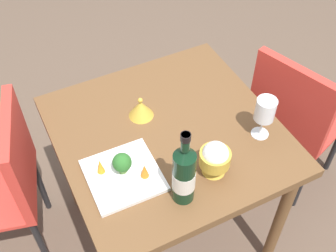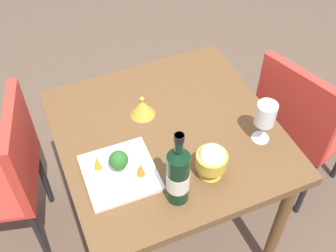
{
  "view_description": "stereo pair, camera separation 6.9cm",
  "coord_description": "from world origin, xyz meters",
  "px_view_note": "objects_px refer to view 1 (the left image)",
  "views": [
    {
      "loc": [
        0.49,
        0.98,
        1.99
      ],
      "look_at": [
        0.0,
        0.0,
        0.78
      ],
      "focal_mm": 45.78,
      "sensor_mm": 36.0,
      "label": 1
    },
    {
      "loc": [
        0.43,
        1.01,
        1.99
      ],
      "look_at": [
        0.0,
        0.0,
        0.78
      ],
      "focal_mm": 45.78,
      "sensor_mm": 36.0,
      "label": 2
    }
  ],
  "objects_px": {
    "carrot_garnish_right": "(100,166)",
    "chair_near_window": "(8,176)",
    "rice_bowl": "(215,158)",
    "serving_plate": "(123,175)",
    "wine_bottle": "(184,174)",
    "wine_glass": "(265,111)",
    "chair_by_wall": "(294,113)",
    "broccoli_floret": "(122,163)",
    "rice_bowl_lid": "(141,108)",
    "carrot_garnish_left": "(144,170)"
  },
  "relations": [
    {
      "from": "chair_by_wall",
      "to": "serving_plate",
      "type": "height_order",
      "value": "chair_by_wall"
    },
    {
      "from": "serving_plate",
      "to": "carrot_garnish_left",
      "type": "relative_size",
      "value": 4.27
    },
    {
      "from": "chair_by_wall",
      "to": "wine_bottle",
      "type": "height_order",
      "value": "wine_bottle"
    },
    {
      "from": "chair_near_window",
      "to": "serving_plate",
      "type": "distance_m",
      "value": 0.58
    },
    {
      "from": "wine_bottle",
      "to": "carrot_garnish_right",
      "type": "relative_size",
      "value": 5.04
    },
    {
      "from": "wine_bottle",
      "to": "carrot_garnish_right",
      "type": "distance_m",
      "value": 0.31
    },
    {
      "from": "wine_glass",
      "to": "carrot_garnish_left",
      "type": "bearing_deg",
      "value": -1.11
    },
    {
      "from": "chair_near_window",
      "to": "wine_bottle",
      "type": "distance_m",
      "value": 0.83
    },
    {
      "from": "carrot_garnish_right",
      "to": "broccoli_floret",
      "type": "bearing_deg",
      "value": 153.59
    },
    {
      "from": "wine_glass",
      "to": "serving_plate",
      "type": "xyz_separation_m",
      "value": [
        0.55,
        -0.05,
        -0.12
      ]
    },
    {
      "from": "broccoli_floret",
      "to": "wine_bottle",
      "type": "bearing_deg",
      "value": 129.65
    },
    {
      "from": "serving_plate",
      "to": "carrot_garnish_right",
      "type": "xyz_separation_m",
      "value": [
        0.07,
        -0.04,
        0.04
      ]
    },
    {
      "from": "chair_near_window",
      "to": "wine_glass",
      "type": "bearing_deg",
      "value": -100.3
    },
    {
      "from": "rice_bowl",
      "to": "serving_plate",
      "type": "height_order",
      "value": "rice_bowl"
    },
    {
      "from": "broccoli_floret",
      "to": "rice_bowl",
      "type": "bearing_deg",
      "value": 155.84
    },
    {
      "from": "chair_near_window",
      "to": "broccoli_floret",
      "type": "height_order",
      "value": "broccoli_floret"
    },
    {
      "from": "chair_by_wall",
      "to": "serving_plate",
      "type": "xyz_separation_m",
      "value": [
        0.91,
        0.13,
        0.23
      ]
    },
    {
      "from": "serving_plate",
      "to": "carrot_garnish_right",
      "type": "height_order",
      "value": "carrot_garnish_right"
    },
    {
      "from": "chair_near_window",
      "to": "carrot_garnish_right",
      "type": "height_order",
      "value": "chair_near_window"
    },
    {
      "from": "wine_bottle",
      "to": "rice_bowl",
      "type": "bearing_deg",
      "value": -163.07
    },
    {
      "from": "wine_glass",
      "to": "rice_bowl_lid",
      "type": "xyz_separation_m",
      "value": [
        0.37,
        -0.3,
        -0.09
      ]
    },
    {
      "from": "chair_near_window",
      "to": "carrot_garnish_left",
      "type": "xyz_separation_m",
      "value": [
        -0.45,
        0.41,
        0.27
      ]
    },
    {
      "from": "wine_bottle",
      "to": "wine_glass",
      "type": "bearing_deg",
      "value": -163.71
    },
    {
      "from": "rice_bowl_lid",
      "to": "carrot_garnish_left",
      "type": "bearing_deg",
      "value": 68.21
    },
    {
      "from": "chair_by_wall",
      "to": "wine_bottle",
      "type": "relative_size",
      "value": 2.67
    },
    {
      "from": "broccoli_floret",
      "to": "carrot_garnish_left",
      "type": "relative_size",
      "value": 1.43
    },
    {
      "from": "chair_near_window",
      "to": "wine_glass",
      "type": "height_order",
      "value": "wine_glass"
    },
    {
      "from": "wine_glass",
      "to": "broccoli_floret",
      "type": "distance_m",
      "value": 0.55
    },
    {
      "from": "carrot_garnish_right",
      "to": "chair_near_window",
      "type": "bearing_deg",
      "value": -45.73
    },
    {
      "from": "wine_bottle",
      "to": "wine_glass",
      "type": "distance_m",
      "value": 0.41
    },
    {
      "from": "chair_by_wall",
      "to": "broccoli_floret",
      "type": "relative_size",
      "value": 9.91
    },
    {
      "from": "rice_bowl_lid",
      "to": "serving_plate",
      "type": "relative_size",
      "value": 0.39
    },
    {
      "from": "rice_bowl_lid",
      "to": "carrot_garnish_right",
      "type": "distance_m",
      "value": 0.32
    },
    {
      "from": "wine_bottle",
      "to": "wine_glass",
      "type": "xyz_separation_m",
      "value": [
        -0.4,
        -0.12,
        0.0
      ]
    },
    {
      "from": "chair_by_wall",
      "to": "carrot_garnish_left",
      "type": "relative_size",
      "value": 14.21
    },
    {
      "from": "serving_plate",
      "to": "carrot_garnish_left",
      "type": "height_order",
      "value": "carrot_garnish_left"
    },
    {
      "from": "chair_near_window",
      "to": "wine_bottle",
      "type": "relative_size",
      "value": 2.67
    },
    {
      "from": "chair_by_wall",
      "to": "broccoli_floret",
      "type": "distance_m",
      "value": 0.96
    },
    {
      "from": "chair_near_window",
      "to": "rice_bowl",
      "type": "bearing_deg",
      "value": -111.81
    },
    {
      "from": "chair_near_window",
      "to": "carrot_garnish_left",
      "type": "height_order",
      "value": "chair_near_window"
    },
    {
      "from": "wine_glass",
      "to": "carrot_garnish_right",
      "type": "height_order",
      "value": "wine_glass"
    },
    {
      "from": "wine_glass",
      "to": "rice_bowl",
      "type": "relative_size",
      "value": 1.26
    },
    {
      "from": "wine_glass",
      "to": "chair_by_wall",
      "type": "bearing_deg",
      "value": -153.94
    },
    {
      "from": "wine_bottle",
      "to": "carrot_garnish_right",
      "type": "height_order",
      "value": "wine_bottle"
    },
    {
      "from": "rice_bowl",
      "to": "rice_bowl_lid",
      "type": "relative_size",
      "value": 1.42
    },
    {
      "from": "chair_near_window",
      "to": "rice_bowl_lid",
      "type": "distance_m",
      "value": 0.63
    },
    {
      "from": "chair_near_window",
      "to": "chair_by_wall",
      "type": "height_order",
      "value": "same"
    },
    {
      "from": "wine_bottle",
      "to": "carrot_garnish_left",
      "type": "distance_m",
      "value": 0.17
    },
    {
      "from": "wine_glass",
      "to": "broccoli_floret",
      "type": "bearing_deg",
      "value": -6.32
    },
    {
      "from": "wine_bottle",
      "to": "serving_plate",
      "type": "height_order",
      "value": "wine_bottle"
    }
  ]
}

